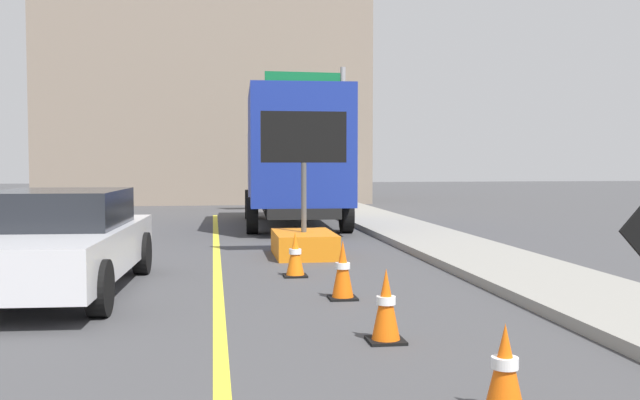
# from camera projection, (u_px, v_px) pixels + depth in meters

# --- Properties ---
(lane_center_stripe) EXTENTS (0.14, 36.00, 0.01)m
(lane_center_stripe) POSITION_uv_depth(u_px,v_px,m) (222.00, 381.00, 5.81)
(lane_center_stripe) COLOR yellow
(lane_center_stripe) RESTS_ON ground
(arrow_board_trailer) EXTENTS (1.60, 1.80, 2.70)m
(arrow_board_trailer) POSITION_uv_depth(u_px,v_px,m) (304.00, 231.00, 13.44)
(arrow_board_trailer) COLOR orange
(arrow_board_trailer) RESTS_ON ground
(box_truck) EXTENTS (2.81, 7.28, 3.58)m
(box_truck) POSITION_uv_depth(u_px,v_px,m) (294.00, 156.00, 19.47)
(box_truck) COLOR black
(box_truck) RESTS_ON ground
(pickup_car) EXTENTS (2.25, 4.84, 1.38)m
(pickup_car) POSITION_uv_depth(u_px,v_px,m) (56.00, 241.00, 9.70)
(pickup_car) COLOR silver
(pickup_car) RESTS_ON ground
(highway_guide_sign) EXTENTS (2.79, 0.27, 5.00)m
(highway_guide_sign) POSITION_uv_depth(u_px,v_px,m) (321.00, 113.00, 24.59)
(highway_guide_sign) COLOR gray
(highway_guide_sign) RESTS_ON ground
(far_building_block) EXTENTS (13.55, 7.41, 10.48)m
(far_building_block) POSITION_uv_depth(u_px,v_px,m) (207.00, 84.00, 32.15)
(far_building_block) COLOR gray
(far_building_block) RESTS_ON ground
(traffic_cone_near_sign) EXTENTS (0.36, 0.36, 0.65)m
(traffic_cone_near_sign) POSITION_uv_depth(u_px,v_px,m) (505.00, 370.00, 5.02)
(traffic_cone_near_sign) COLOR black
(traffic_cone_near_sign) RESTS_ON ground
(traffic_cone_mid_lane) EXTENTS (0.36, 0.36, 0.73)m
(traffic_cone_mid_lane) POSITION_uv_depth(u_px,v_px,m) (386.00, 306.00, 7.05)
(traffic_cone_mid_lane) COLOR black
(traffic_cone_mid_lane) RESTS_ON ground
(traffic_cone_far_lane) EXTENTS (0.36, 0.36, 0.76)m
(traffic_cone_far_lane) POSITION_uv_depth(u_px,v_px,m) (343.00, 270.00, 9.25)
(traffic_cone_far_lane) COLOR black
(traffic_cone_far_lane) RESTS_ON ground
(traffic_cone_curbside) EXTENTS (0.36, 0.36, 0.69)m
(traffic_cone_curbside) POSITION_uv_depth(u_px,v_px,m) (295.00, 255.00, 11.05)
(traffic_cone_curbside) COLOR black
(traffic_cone_curbside) RESTS_ON ground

